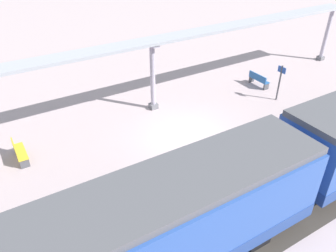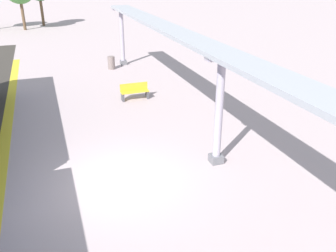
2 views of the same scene
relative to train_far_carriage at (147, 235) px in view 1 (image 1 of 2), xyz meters
The scene contains 11 objects.
ground_plane 7.93m from the train_far_carriage, 43.26° to the right, with size 176.00×176.00×0.00m, color #B4A0A3.
tactile_edge_strip 5.88m from the train_far_carriage, 70.98° to the right, with size 0.46×38.43×0.01m, color gold.
trackbed 5.59m from the train_far_carriage, 90.07° to the right, with size 3.20×50.43×0.01m, color #38332D.
train_far_carriage is the anchor object (origin of this frame).
canopy_pillar_nearest 22.04m from the train_far_carriage, 65.33° to the right, with size 1.10×0.44×3.91m.
canopy_pillar_second 10.59m from the train_far_carriage, 29.73° to the right, with size 1.10×0.44×3.91m.
canopy_beam 10.76m from the train_far_carriage, 29.21° to the right, with size 1.20×30.57×0.16m, color #A8AAB2.
bench_near_end 8.56m from the train_far_carriage, 15.93° to the left, with size 1.50×0.45×0.86m.
bench_mid_platform 15.11m from the train_far_carriage, 56.64° to the right, with size 1.50×0.44×0.86m.
platform_info_sign 13.70m from the train_far_carriage, 62.77° to the right, with size 0.56×0.10×2.20m.
passenger_waiting_near_edge 10.96m from the train_far_carriage, 76.12° to the right, with size 0.42×0.53×1.69m.
Camera 1 is at (-11.35, 8.06, 9.56)m, focal length 35.64 mm.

